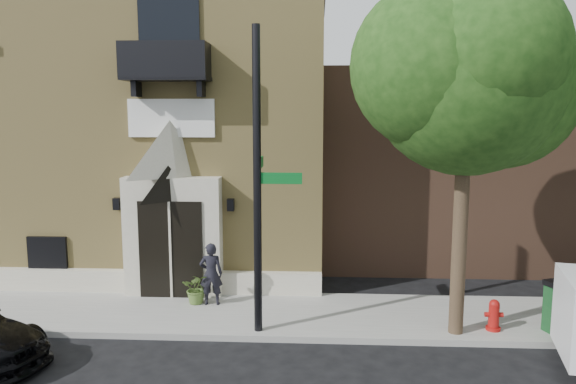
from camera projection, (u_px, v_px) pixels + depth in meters
name	position (u px, v px, depth m)	size (l,w,h in m)	color
ground	(188.00, 341.00, 12.55)	(120.00, 120.00, 0.00)	black
sidewalk	(242.00, 314.00, 13.97)	(42.00, 3.00, 0.15)	gray
church	(153.00, 123.00, 19.88)	(12.20, 11.01, 9.30)	tan
neighbour_building	(570.00, 163.00, 20.33)	(18.00, 8.00, 6.40)	brown
street_tree_left	(470.00, 74.00, 11.71)	(4.97, 4.38, 7.77)	#38281C
street_sign	(258.00, 182.00, 12.29)	(1.08, 1.08, 6.76)	black
fire_hydrant	(494.00, 315.00, 12.73)	(0.41, 0.33, 0.72)	#9D110E
planter	(197.00, 288.00, 14.49)	(0.73, 0.63, 0.81)	#516E2E
pedestrian_near	(211.00, 274.00, 14.36)	(0.59, 0.39, 1.62)	black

